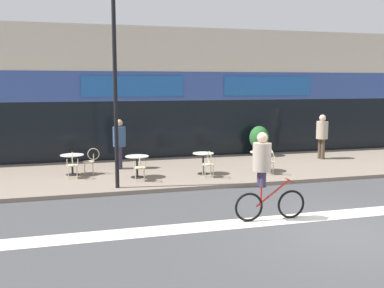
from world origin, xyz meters
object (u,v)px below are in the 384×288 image
Objects in this scene: planter_pot at (259,140)px; pedestrian_far_end at (119,140)px; cafe_chair_3_near at (269,160)px; cafe_chair_0_side at (91,159)px; cafe_chair_2_near at (209,162)px; bistro_table_2 at (203,159)px; lamp_post at (115,78)px; cafe_chair_1_near at (140,166)px; pedestrian_near_end at (322,133)px; cafe_chair_0_near at (72,163)px; bistro_table_1 at (137,162)px; bistro_table_0 at (72,160)px; cyclist_0 at (264,170)px; bistro_table_3 at (261,157)px.

pedestrian_far_end reaches higher than planter_pot.
cafe_chair_3_near is 4.01m from planter_pot.
cafe_chair_2_near is at bearing 159.53° from cafe_chair_0_side.
lamp_post is (-3.09, -1.26, 2.76)m from bistro_table_2.
bistro_table_2 is at bearing -68.23° from cafe_chair_1_near.
bistro_table_2 is 0.40× the size of pedestrian_near_end.
cafe_chair_0_side is (0.62, 0.62, 0.00)m from cafe_chair_0_near.
cafe_chair_1_near reaches higher than bistro_table_1.
bistro_table_2 is 0.82× the size of cafe_chair_1_near.
bistro_table_1 is 4.50m from cafe_chair_3_near.
cafe_chair_2_near is at bearing -16.44° from bistro_table_1.
pedestrian_far_end is at bearing -143.11° from cafe_chair_0_side.
bistro_table_0 is 6.75m from cafe_chair_3_near.
cyclist_0 is (-0.07, -4.46, 0.58)m from cafe_chair_2_near.
cafe_chair_0_side is 1.00× the size of cafe_chair_3_near.
bistro_table_2 is at bearing -1.24° from bistro_table_1.
planter_pot is at bearing 68.51° from cyclist_0.
bistro_table_0 is at bearing 118.58° from lamp_post.
cafe_chair_0_side is at bearing 48.96° from cafe_chair_1_near.
cafe_chair_3_near is (6.51, -1.78, 0.01)m from bistro_table_0.
pedestrian_far_end is at bearing 170.43° from pedestrian_near_end.
cafe_chair_1_near is at bearing -173.15° from pedestrian_near_end.
bistro_table_1 is 0.86× the size of cafe_chair_2_near.
pedestrian_near_end is at bearing 26.53° from bistro_table_3.
cafe_chair_3_near reaches higher than bistro_table_1.
bistro_table_1 is at bearing 115.96° from pedestrian_far_end.
cafe_chair_0_side is at bearing 164.06° from bistro_table_2.
bistro_table_3 is at bearing -4.66° from cafe_chair_3_near.
cafe_chair_1_near is (2.07, -1.02, 0.00)m from cafe_chair_0_near.
cafe_chair_3_near is (2.14, -0.08, 0.00)m from cafe_chair_2_near.
pedestrian_near_end is (8.75, 2.94, -2.19)m from lamp_post.
lamp_post is (-6.56, -4.34, 2.57)m from planter_pot.
cafe_chair_3_near is at bearing 6.09° from lamp_post.
cafe_chair_0_near is at bearing 178.03° from pedestrian_near_end.
cafe_chair_3_near is 0.16× the size of lamp_post.
lamp_post reaches higher than cafe_chair_0_near.
bistro_table_1 is 1.84m from pedestrian_far_end.
cafe_chair_3_near is at bearing -18.18° from bistro_table_2.
planter_pot is 8.91m from cyclist_0.
lamp_post reaches higher than bistro_table_1.
pedestrian_far_end is (-2.67, 1.77, 0.55)m from bistro_table_2.
bistro_table_0 is 0.87× the size of cafe_chair_2_near.
bistro_table_2 is at bearing -138.40° from planter_pot.
cafe_chair_0_side is at bearing 46.61° from pedestrian_far_end.
cafe_chair_3_near is (2.14, -0.70, -0.01)m from bistro_table_2.
cafe_chair_0_near is at bearing 129.74° from cyclist_0.
bistro_table_1 is at bearing -101.41° from cafe_chair_0_near.
cafe_chair_0_near is 0.16× the size of lamp_post.
bistro_table_2 is 0.57× the size of planter_pot.
pedestrian_near_end is at bearing -166.97° from pedestrian_far_end.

